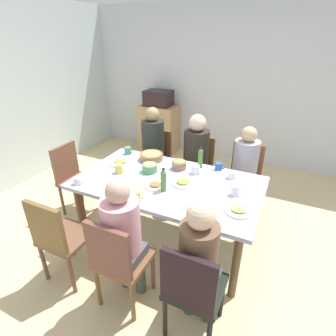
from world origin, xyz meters
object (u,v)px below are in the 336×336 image
cup_1 (77,181)px  bottle_0 (163,180)px  chair_0 (156,158)px  bowl_2 (151,156)px  chair_5 (73,175)px  chair_6 (244,175)px  person_3 (198,260)px  cup_0 (128,150)px  person_6 (245,165)px  cup_3 (196,169)px  dining_table (168,187)px  cup_6 (219,166)px  chair_1 (59,236)px  person_0 (153,144)px  cup_2 (235,190)px  person_4 (123,233)px  plate_3 (238,210)px  cup_7 (232,175)px  side_cabinet (159,129)px  chair_3 (192,288)px  microwave (158,98)px  bowl_0 (150,167)px  bottle_1 (200,158)px  bowl_1 (179,164)px  cup_4 (136,196)px  plate_2 (155,185)px  cup_5 (119,169)px  chair_4 (118,259)px  chair_2 (197,166)px  plate_1 (183,182)px  plate_0 (121,162)px  person_2 (196,152)px

cup_1 → bottle_0: size_ratio=0.46×
chair_0 → bowl_2: size_ratio=3.28×
chair_5 → chair_6: bearing=25.3°
person_3 → cup_0: size_ratio=10.27×
person_6 → cup_3: size_ratio=9.41×
dining_table → cup_0: (-0.75, 0.42, 0.12)m
cup_6 → chair_1: bearing=-126.1°
person_0 → cup_2: size_ratio=11.72×
person_4 → person_3: bearing=0.2°
plate_3 → cup_7: 0.59m
side_cabinet → person_3: bearing=-58.5°
plate_3 → chair_3: bearing=-101.2°
person_0 → microwave: 1.61m
person_3 → bowl_0: person_3 is taller
person_3 → bottle_1: person_3 is taller
person_3 → chair_5: bearing=156.9°
cup_3 → side_cabinet: side_cabinet is taller
bowl_1 → person_6: bearing=39.1°
person_4 → cup_3: size_ratio=9.53×
cup_0 → bowl_0: bearing=-32.6°
bottle_1 → chair_6: bearing=48.2°
bowl_1 → cup_4: 0.75m
cup_6 → microwave: size_ratio=0.23×
chair_0 → person_3: (1.25, -1.74, 0.18)m
cup_1 → bottle_1: bottle_1 is taller
plate_2 → bowl_2: bowl_2 is taller
person_4 → dining_table: bearing=90.0°
cup_0 → cup_5: size_ratio=0.97×
chair_4 → chair_5: size_ratio=1.00×
chair_2 → side_cabinet: size_ratio=1.00×
chair_6 → side_cabinet: (-1.89, 1.35, -0.06)m
dining_table → chair_1: size_ratio=2.08×
cup_3 → cup_4: 0.78m
plate_1 → cup_0: size_ratio=2.07×
bowl_1 → cup_7: bearing=3.2°
dining_table → bowl_2: (-0.40, 0.38, 0.12)m
plate_0 → cup_7: (1.25, 0.20, 0.02)m
bowl_1 → cup_4: (-0.10, -0.74, -0.01)m
person_4 → plate_2: 0.68m
person_2 → bottle_1: person_2 is taller
cup_1 → bottle_1: bearing=41.6°
chair_1 → person_6: (1.25, 1.74, 0.19)m
plate_1 → chair_4: bearing=-99.5°
person_0 → plate_1: size_ratio=5.31×
dining_table → chair_6: 1.12m
chair_1 → chair_5: 1.15m
cup_6 → person_6: bearing=56.9°
plate_1 → microwave: bearing=122.4°
cup_1 → cup_6: bearing=37.7°
cup_3 → cup_5: 0.83m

